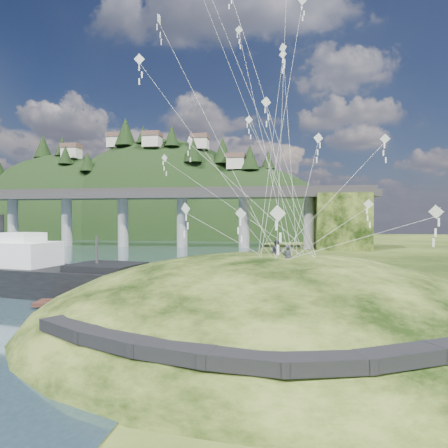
# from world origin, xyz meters

# --- Properties ---
(ground) EXTENTS (320.00, 320.00, 0.00)m
(ground) POSITION_xyz_m (0.00, 0.00, 0.00)
(ground) COLOR black
(ground) RESTS_ON ground
(grass_hill) EXTENTS (36.00, 32.00, 13.00)m
(grass_hill) POSITION_xyz_m (8.00, 2.00, -1.50)
(grass_hill) COLOR black
(grass_hill) RESTS_ON ground
(footpath) EXTENTS (22.29, 5.84, 0.83)m
(footpath) POSITION_xyz_m (7.46, -9.74, 2.08)
(footpath) COLOR black
(footpath) RESTS_ON ground
(bridge) EXTENTS (160.00, 11.00, 15.00)m
(bridge) POSITION_xyz_m (-26.46, 70.07, 9.70)
(bridge) COLOR #2D2B2B
(bridge) RESTS_ON ground
(far_ridge) EXTENTS (153.00, 70.00, 94.50)m
(far_ridge) POSITION_xyz_m (-43.58, 122.17, -7.44)
(far_ridge) COLOR black
(far_ridge) RESTS_ON ground
(work_barge) EXTENTS (23.07, 9.74, 7.83)m
(work_barge) POSITION_xyz_m (-14.84, 9.57, 1.96)
(work_barge) COLOR black
(work_barge) RESTS_ON ground
(wooden_dock) EXTENTS (12.87, 3.75, 0.91)m
(wooden_dock) POSITION_xyz_m (-5.22, 4.80, 0.40)
(wooden_dock) COLOR #351C16
(wooden_dock) RESTS_ON ground
(kite_flyers) EXTENTS (1.67, 3.17, 2.06)m
(kite_flyers) POSITION_xyz_m (8.58, 1.49, 5.93)
(kite_flyers) COLOR #252831
(kite_flyers) RESTS_ON ground
(kite_swarm) EXTENTS (21.05, 17.47, 21.46)m
(kite_swarm) POSITION_xyz_m (7.72, 4.16, 16.14)
(kite_swarm) COLOR silver
(kite_swarm) RESTS_ON ground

